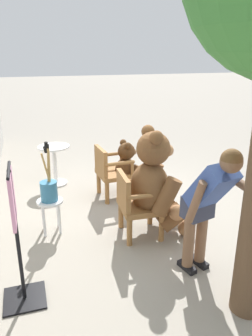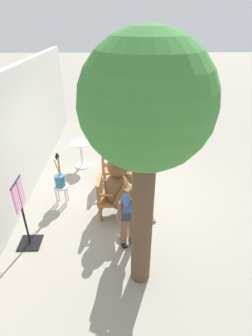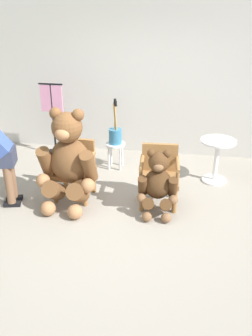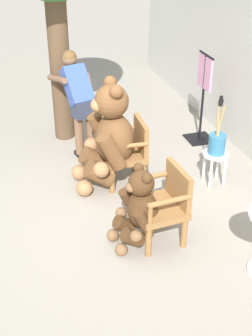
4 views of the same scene
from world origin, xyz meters
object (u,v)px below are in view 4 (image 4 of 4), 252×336
object	(u,v)px
wooden_chair_left	(128,150)
teddy_bear_large	(109,136)
wooden_chair_right	(164,203)
white_stool	(215,160)
brush_bucket	(217,141)
person_visitor	(78,95)
clothing_display_stand	(203,96)
teddy_bear_small	(138,208)

from	to	relation	value
wooden_chair_left	teddy_bear_large	bearing A→B (deg)	-91.70
wooden_chair_right	white_stool	size ratio (longest dim) A/B	1.87
wooden_chair_right	brush_bucket	distance (m)	1.36
wooden_chair_right	person_visitor	bearing A→B (deg)	-169.36
person_visitor	white_stool	size ratio (longest dim) A/B	3.22
teddy_bear_large	brush_bucket	xyz separation A→B (m)	(0.42, 1.31, -0.07)
teddy_bear_large	person_visitor	xyz separation A→B (m)	(-0.99, -0.16, 0.19)
brush_bucket	clothing_display_stand	distance (m)	1.29
wooden_chair_left	person_visitor	size ratio (longest dim) A/B	0.58
wooden_chair_right	clothing_display_stand	size ratio (longest dim) A/B	0.63
person_visitor	clothing_display_stand	size ratio (longest dim) A/B	1.08
person_visitor	clothing_display_stand	distance (m)	1.87
wooden_chair_right	teddy_bear_small	bearing A→B (deg)	-88.50
white_stool	clothing_display_stand	xyz separation A→B (m)	(-1.23, 0.38, 0.36)
teddy_bear_small	brush_bucket	size ratio (longest dim) A/B	1.20
teddy_bear_small	teddy_bear_large	bearing A→B (deg)	178.47
teddy_bear_large	teddy_bear_small	xyz separation A→B (m)	(1.27, -0.03, -0.24)
wooden_chair_right	clothing_display_stand	distance (m)	2.54
teddy_bear_small	white_stool	xyz separation A→B (m)	(-0.85, 1.35, -0.11)
teddy_bear_small	clothing_display_stand	xyz separation A→B (m)	(-2.09, 1.73, 0.26)
teddy_bear_large	wooden_chair_left	bearing A→B (deg)	88.30
teddy_bear_small	person_visitor	size ratio (longest dim) A/B	0.64
wooden_chair_left	brush_bucket	bearing A→B (deg)	68.82
teddy_bear_small	white_stool	world-z (taller)	teddy_bear_small
teddy_bear_small	clothing_display_stand	world-z (taller)	clothing_display_stand
wooden_chair_left	wooden_chair_right	xyz separation A→B (m)	(1.25, -0.00, 0.00)
wooden_chair_left	white_stool	bearing A→B (deg)	68.88
teddy_bear_large	brush_bucket	bearing A→B (deg)	72.41
white_stool	teddy_bear_large	bearing A→B (deg)	-107.53
wooden_chair_right	brush_bucket	bearing A→B (deg)	128.80
person_visitor	clothing_display_stand	world-z (taller)	person_visitor
wooden_chair_right	white_stool	bearing A→B (deg)	128.79
wooden_chair_left	person_visitor	world-z (taller)	person_visitor
person_visitor	teddy_bear_small	bearing A→B (deg)	3.30
wooden_chair_left	clothing_display_stand	bearing A→B (deg)	119.89
teddy_bear_large	person_visitor	distance (m)	1.02
wooden_chair_left	teddy_bear_small	size ratio (longest dim) A/B	0.91
wooden_chair_left	brush_bucket	size ratio (longest dim) A/B	1.09
brush_bucket	wooden_chair_left	bearing A→B (deg)	-111.18
wooden_chair_left	clothing_display_stand	world-z (taller)	clothing_display_stand
wooden_chair_left	white_stool	distance (m)	1.13
wooden_chair_right	white_stool	world-z (taller)	wooden_chair_right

